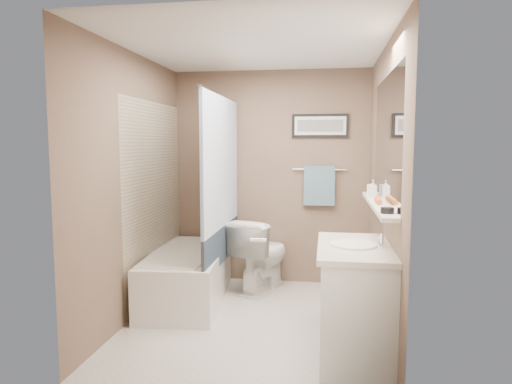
# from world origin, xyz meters

# --- Properties ---
(ground) EXTENTS (2.50, 2.50, 0.00)m
(ground) POSITION_xyz_m (0.00, 0.00, 0.00)
(ground) COLOR beige
(ground) RESTS_ON ground
(ceiling) EXTENTS (2.20, 2.50, 0.04)m
(ceiling) POSITION_xyz_m (0.00, 0.00, 2.38)
(ceiling) COLOR white
(ceiling) RESTS_ON wall_back
(wall_back) EXTENTS (2.20, 0.04, 2.40)m
(wall_back) POSITION_xyz_m (0.00, 1.23, 1.20)
(wall_back) COLOR brown
(wall_back) RESTS_ON ground
(wall_front) EXTENTS (2.20, 0.04, 2.40)m
(wall_front) POSITION_xyz_m (0.00, -1.23, 1.20)
(wall_front) COLOR brown
(wall_front) RESTS_ON ground
(wall_left) EXTENTS (0.04, 2.50, 2.40)m
(wall_left) POSITION_xyz_m (-1.08, 0.00, 1.20)
(wall_left) COLOR brown
(wall_left) RESTS_ON ground
(wall_right) EXTENTS (0.04, 2.50, 2.40)m
(wall_right) POSITION_xyz_m (1.08, 0.00, 1.20)
(wall_right) COLOR brown
(wall_right) RESTS_ON ground
(tile_surround) EXTENTS (0.02, 1.55, 2.00)m
(tile_surround) POSITION_xyz_m (-1.09, 0.50, 1.00)
(tile_surround) COLOR tan
(tile_surround) RESTS_ON wall_left
(curtain_rod) EXTENTS (0.02, 1.55, 0.02)m
(curtain_rod) POSITION_xyz_m (-0.40, 0.50, 2.05)
(curtain_rod) COLOR silver
(curtain_rod) RESTS_ON wall_left
(curtain_upper) EXTENTS (0.03, 1.45, 1.28)m
(curtain_upper) POSITION_xyz_m (-0.40, 0.50, 1.40)
(curtain_upper) COLOR white
(curtain_upper) RESTS_ON curtain_rod
(curtain_lower) EXTENTS (0.03, 1.45, 0.36)m
(curtain_lower) POSITION_xyz_m (-0.40, 0.50, 0.58)
(curtain_lower) COLOR #253646
(curtain_lower) RESTS_ON curtain_rod
(mirror) EXTENTS (0.02, 1.60, 1.00)m
(mirror) POSITION_xyz_m (1.09, -0.15, 1.62)
(mirror) COLOR silver
(mirror) RESTS_ON wall_right
(shelf) EXTENTS (0.12, 1.60, 0.03)m
(shelf) POSITION_xyz_m (1.04, -0.15, 1.10)
(shelf) COLOR silver
(shelf) RESTS_ON wall_right
(towel_bar) EXTENTS (0.60, 0.02, 0.02)m
(towel_bar) POSITION_xyz_m (0.55, 1.22, 1.30)
(towel_bar) COLOR silver
(towel_bar) RESTS_ON wall_back
(towel) EXTENTS (0.34, 0.05, 0.44)m
(towel) POSITION_xyz_m (0.55, 1.20, 1.12)
(towel) COLOR #7FA5BA
(towel) RESTS_ON towel_bar
(art_frame) EXTENTS (0.62, 0.02, 0.26)m
(art_frame) POSITION_xyz_m (0.55, 1.23, 1.78)
(art_frame) COLOR black
(art_frame) RESTS_ON wall_back
(art_mat) EXTENTS (0.56, 0.00, 0.20)m
(art_mat) POSITION_xyz_m (0.55, 1.22, 1.78)
(art_mat) COLOR white
(art_mat) RESTS_ON art_frame
(art_image) EXTENTS (0.50, 0.00, 0.13)m
(art_image) POSITION_xyz_m (0.55, 1.22, 1.78)
(art_image) COLOR #595959
(art_image) RESTS_ON art_mat
(door) EXTENTS (0.80, 0.02, 2.00)m
(door) POSITION_xyz_m (0.55, -1.24, 1.00)
(door) COLOR silver
(door) RESTS_ON wall_front
(door_handle) EXTENTS (0.10, 0.02, 0.02)m
(door_handle) POSITION_xyz_m (0.22, -1.19, 1.00)
(door_handle) COLOR silver
(door_handle) RESTS_ON door
(bathtub) EXTENTS (0.83, 1.56, 0.50)m
(bathtub) POSITION_xyz_m (-0.75, 0.46, 0.25)
(bathtub) COLOR white
(bathtub) RESTS_ON ground
(tub_rim) EXTENTS (0.56, 1.36, 0.02)m
(tub_rim) POSITION_xyz_m (-0.75, 0.46, 0.50)
(tub_rim) COLOR silver
(tub_rim) RESTS_ON bathtub
(toilet) EXTENTS (0.68, 0.88, 0.79)m
(toilet) POSITION_xyz_m (-0.05, 0.89, 0.40)
(toilet) COLOR white
(toilet) RESTS_ON ground
(vanity) EXTENTS (0.50, 0.90, 0.80)m
(vanity) POSITION_xyz_m (0.85, -0.53, 0.40)
(vanity) COLOR silver
(vanity) RESTS_ON ground
(countertop) EXTENTS (0.54, 0.96, 0.04)m
(countertop) POSITION_xyz_m (0.84, -0.53, 0.82)
(countertop) COLOR beige
(countertop) RESTS_ON vanity
(sink_basin) EXTENTS (0.34, 0.34, 0.01)m
(sink_basin) POSITION_xyz_m (0.83, -0.53, 0.85)
(sink_basin) COLOR white
(sink_basin) RESTS_ON countertop
(faucet_spout) EXTENTS (0.02, 0.02, 0.10)m
(faucet_spout) POSITION_xyz_m (1.03, -0.53, 0.89)
(faucet_spout) COLOR silver
(faucet_spout) RESTS_ON countertop
(faucet_knob) EXTENTS (0.05, 0.05, 0.05)m
(faucet_knob) POSITION_xyz_m (1.03, -0.43, 0.87)
(faucet_knob) COLOR silver
(faucet_knob) RESTS_ON countertop
(candle_bowl_near) EXTENTS (0.09, 0.09, 0.04)m
(candle_bowl_near) POSITION_xyz_m (1.04, -0.74, 1.14)
(candle_bowl_near) COLOR black
(candle_bowl_near) RESTS_ON shelf
(hair_brush_front) EXTENTS (0.05, 0.22, 0.04)m
(hair_brush_front) POSITION_xyz_m (1.04, -0.22, 1.14)
(hair_brush_front) COLOR #C2601B
(hair_brush_front) RESTS_ON shelf
(hair_brush_back) EXTENTS (0.06, 0.22, 0.04)m
(hair_brush_back) POSITION_xyz_m (1.04, -0.10, 1.14)
(hair_brush_back) COLOR orange
(hair_brush_back) RESTS_ON shelf
(pink_comb) EXTENTS (0.04, 0.16, 0.01)m
(pink_comb) POSITION_xyz_m (1.04, 0.03, 1.12)
(pink_comb) COLOR pink
(pink_comb) RESTS_ON shelf
(glass_jar) EXTENTS (0.08, 0.08, 0.10)m
(glass_jar) POSITION_xyz_m (1.04, 0.37, 1.17)
(glass_jar) COLOR white
(glass_jar) RESTS_ON shelf
(soap_bottle) EXTENTS (0.07, 0.07, 0.15)m
(soap_bottle) POSITION_xyz_m (1.04, 0.25, 1.19)
(soap_bottle) COLOR #999999
(soap_bottle) RESTS_ON shelf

